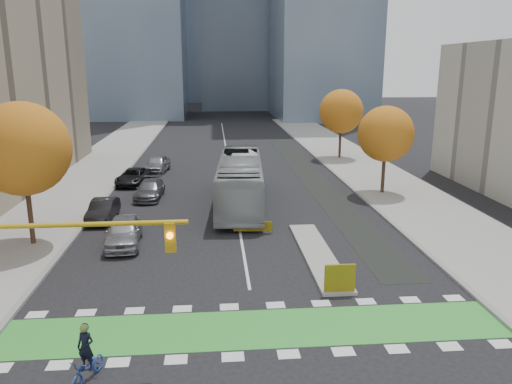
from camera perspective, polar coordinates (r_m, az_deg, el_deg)
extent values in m
plane|color=black|center=(19.06, 0.44, -17.55)|extent=(300.00, 300.00, 0.00)
cube|color=gray|center=(39.35, -22.44, -1.58)|extent=(7.00, 120.00, 0.15)
cube|color=gray|center=(40.38, 17.12, -0.75)|extent=(7.00, 120.00, 0.15)
cube|color=gray|center=(38.43, -17.46, -1.51)|extent=(0.30, 120.00, 0.16)
cube|color=gray|center=(39.21, 12.37, -0.88)|extent=(0.30, 120.00, 0.16)
cube|color=green|center=(20.34, 0.03, -15.33)|extent=(20.00, 3.00, 0.01)
cube|color=silver|center=(57.05, -3.29, 4.01)|extent=(0.15, 70.00, 0.01)
cube|color=black|center=(48.07, 6.04, 2.04)|extent=(2.50, 50.00, 0.01)
cube|color=gray|center=(27.59, 7.04, -7.07)|extent=(1.60, 10.00, 0.16)
cube|color=yellow|center=(23.00, 9.56, -9.68)|extent=(1.40, 0.12, 1.30)
cylinder|color=#332114|center=(30.93, -24.53, -0.98)|extent=(0.28, 0.28, 5.25)
sphere|color=#A65E14|center=(30.35, -25.11, 4.49)|extent=(5.20, 5.20, 5.20)
cylinder|color=#332114|center=(41.20, 14.38, 2.87)|extent=(0.28, 0.28, 4.55)
sphere|color=#A65E14|center=(40.79, 14.61, 6.45)|extent=(4.40, 4.40, 4.40)
cylinder|color=#332114|center=(56.44, 9.60, 6.24)|extent=(0.28, 0.28, 4.90)
sphere|color=#A65E14|center=(56.13, 9.72, 9.07)|extent=(4.80, 4.80, 4.80)
cylinder|color=#BF9914|center=(17.13, -21.60, -3.54)|extent=(8.20, 0.16, 0.16)
cube|color=#BF9914|center=(16.62, -9.77, -5.08)|extent=(0.35, 0.28, 1.00)
sphere|color=orange|center=(16.42, -9.83, -4.95)|extent=(0.22, 0.22, 0.22)
imported|color=#2341A1|center=(18.06, -18.67, -18.59)|extent=(1.19, 1.89, 0.94)
imported|color=black|center=(17.65, -18.88, -16.40)|extent=(0.68, 0.55, 1.59)
sphere|color=#597F2D|center=(17.33, -19.06, -14.51)|extent=(0.27, 0.27, 0.27)
imported|color=#A0A5A7|center=(36.52, -1.83, 1.23)|extent=(4.01, 13.51, 3.71)
imported|color=#9F9FA4|center=(29.72, -14.90, -4.39)|extent=(2.24, 4.90, 1.63)
imported|color=black|center=(34.87, -17.10, -1.98)|extent=(1.60, 4.32, 1.41)
imported|color=#55555A|center=(39.79, -12.07, 0.27)|extent=(2.19, 4.85, 1.38)
imported|color=black|center=(44.90, -13.87, 1.72)|extent=(2.81, 5.11, 1.35)
imported|color=#949398|center=(49.52, -11.22, 3.17)|extent=(2.57, 5.01, 1.63)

